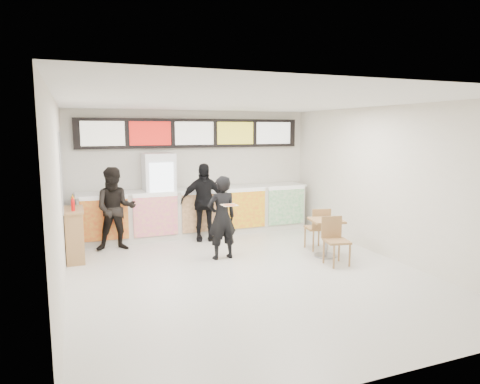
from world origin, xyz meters
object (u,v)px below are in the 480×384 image
service_counter (199,211)px  customer_left (115,209)px  drinks_fridge (159,196)px  customer_main (222,218)px  customer_mid (203,202)px  condiment_ledge (75,234)px  cafe_table (326,231)px

service_counter → customer_left: 2.12m
drinks_fridge → customer_main: (0.82, -2.08, -0.18)m
customer_mid → condiment_ledge: bearing=-156.7°
drinks_fridge → service_counter: bearing=-1.0°
customer_mid → customer_left: bearing=-164.8°
customer_mid → cafe_table: (1.91, -2.16, -0.36)m
service_counter → condiment_ledge: bearing=-158.6°
customer_main → drinks_fridge: bearing=-74.5°
customer_mid → condiment_ledge: size_ratio=1.47×
customer_main → customer_left: (-1.88, 1.41, 0.06)m
customer_mid → condiment_ledge: (-2.79, -0.57, -0.37)m
drinks_fridge → cafe_table: size_ratio=1.25×
customer_main → condiment_ledge: size_ratio=1.36×
service_counter → cafe_table: size_ratio=3.48×
drinks_fridge → condiment_ledge: (-1.89, -1.12, -0.48)m
cafe_table → condiment_ledge: condiment_ledge is taller
service_counter → cafe_table: bearing=-55.2°
drinks_fridge → customer_mid: size_ratio=1.12×
service_counter → customer_left: customer_left is taller
customer_main → customer_mid: (0.08, 1.53, 0.07)m
service_counter → condiment_ledge: (-2.82, -1.11, -0.05)m
customer_main → customer_mid: size_ratio=0.92×
customer_left → customer_mid: bearing=10.1°
drinks_fridge → customer_left: (-1.06, -0.67, -0.12)m
cafe_table → customer_main: bearing=174.0°
drinks_fridge → customer_mid: (0.90, -0.56, -0.11)m
customer_main → cafe_table: (1.99, -0.63, -0.30)m
cafe_table → condiment_ledge: 4.96m
cafe_table → drinks_fridge: bearing=147.6°
drinks_fridge → customer_main: size_ratio=1.21×
customer_mid → condiment_ledge: customer_mid is taller
service_counter → cafe_table: (1.88, -2.70, -0.04)m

